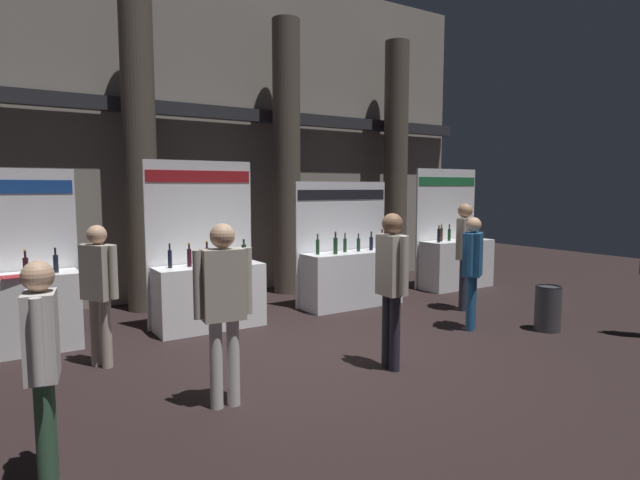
{
  "coord_description": "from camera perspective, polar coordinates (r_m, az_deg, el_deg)",
  "views": [
    {
      "loc": [
        -3.61,
        -5.08,
        2.12
      ],
      "look_at": [
        0.15,
        0.8,
        1.41
      ],
      "focal_mm": 29.02,
      "sensor_mm": 36.0,
      "label": 1
    }
  ],
  "objects": [
    {
      "name": "exhibitor_booth_1",
      "position": [
        8.0,
        -12.2,
        -5.2
      ],
      "size": [
        1.68,
        0.66,
        2.53
      ],
      "color": "white",
      "rests_on": "ground_plane"
    },
    {
      "name": "trash_bin",
      "position": [
        8.43,
        23.83,
        -6.88
      ],
      "size": [
        0.37,
        0.37,
        0.68
      ],
      "color": "#38383D",
      "rests_on": "ground_plane"
    },
    {
      "name": "visitor_2",
      "position": [
        7.99,
        16.46,
        -2.44
      ],
      "size": [
        0.47,
        0.41,
        1.68
      ],
      "rotation": [
        0.0,
        0.0,
        0.57
      ],
      "color": "navy",
      "rests_on": "ground_plane"
    },
    {
      "name": "visitor_6",
      "position": [
        9.22,
        15.61,
        -0.64
      ],
      "size": [
        0.44,
        0.42,
        1.85
      ],
      "rotation": [
        0.0,
        0.0,
        0.67
      ],
      "color": "#23232D",
      "rests_on": "ground_plane"
    },
    {
      "name": "visitor_5",
      "position": [
        4.18,
        -28.3,
        -11.33
      ],
      "size": [
        0.26,
        0.48,
        1.62
      ],
      "rotation": [
        0.0,
        0.0,
        4.54
      ],
      "color": "#33563D",
      "rests_on": "ground_plane"
    },
    {
      "name": "ground_plane",
      "position": [
        6.59,
        2.71,
        -12.96
      ],
      "size": [
        25.34,
        25.34,
        0.0
      ],
      "primitive_type": "plane",
      "color": "black"
    },
    {
      "name": "visitor_3",
      "position": [
        6.6,
        -23.2,
        -4.4
      ],
      "size": [
        0.39,
        0.48,
        1.69
      ],
      "rotation": [
        0.0,
        0.0,
        5.27
      ],
      "color": "#ADA393",
      "rests_on": "ground_plane"
    },
    {
      "name": "hall_colonnade",
      "position": [
        10.35,
        -12.26,
        11.13
      ],
      "size": [
        12.67,
        1.14,
        6.44
      ],
      "color": "gray",
      "rests_on": "ground_plane"
    },
    {
      "name": "visitor_0",
      "position": [
        6.03,
        7.91,
        -4.08
      ],
      "size": [
        0.25,
        0.49,
        1.83
      ],
      "rotation": [
        0.0,
        0.0,
        4.67
      ],
      "color": "#23232D",
      "rests_on": "ground_plane"
    },
    {
      "name": "visitor_4",
      "position": [
        5.03,
        -10.59,
        -6.36
      ],
      "size": [
        0.57,
        0.25,
        1.79
      ],
      "rotation": [
        0.0,
        0.0,
        6.16
      ],
      "color": "silver",
      "rests_on": "ground_plane"
    },
    {
      "name": "exhibitor_booth_3",
      "position": [
        11.32,
        14.68,
        -1.97
      ],
      "size": [
        1.71,
        0.66,
        2.51
      ],
      "color": "white",
      "rests_on": "ground_plane"
    },
    {
      "name": "exhibitor_booth_2",
      "position": [
        9.31,
        3.45,
        -3.71
      ],
      "size": [
        1.95,
        0.66,
        2.22
      ],
      "color": "white",
      "rests_on": "ground_plane"
    }
  ]
}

